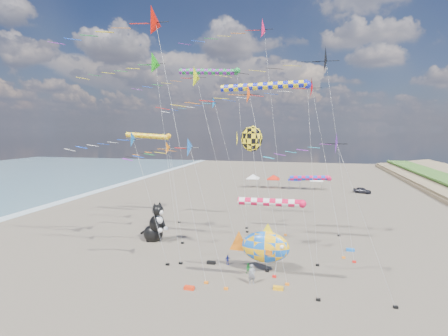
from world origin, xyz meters
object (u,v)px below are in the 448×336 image
(fish_inflatable, at_px, (265,247))
(parked_car, at_px, (362,190))
(child_green, at_px, (248,269))
(child_blue, at_px, (228,260))
(cat_inflatable, at_px, (155,221))
(person_adult, at_px, (252,274))

(fish_inflatable, xyz_separation_m, parked_car, (15.99, 48.42, -1.97))
(child_green, distance_m, child_blue, 3.10)
(fish_inflatable, bearing_deg, cat_inflatable, 155.92)
(cat_inflatable, xyz_separation_m, child_green, (13.20, -7.33, -2.05))
(fish_inflatable, relative_size, child_green, 5.92)
(child_green, bearing_deg, person_adult, -77.02)
(child_blue, bearing_deg, cat_inflatable, 119.31)
(cat_inflatable, bearing_deg, parked_car, 77.26)
(parked_car, bearing_deg, child_blue, 179.06)
(cat_inflatable, distance_m, parked_car, 51.93)
(fish_inflatable, bearing_deg, parked_car, 71.73)
(fish_inflatable, bearing_deg, child_blue, 165.41)
(cat_inflatable, bearing_deg, person_adult, -10.94)
(child_blue, distance_m, parked_car, 51.42)
(cat_inflatable, height_order, child_blue, cat_inflatable)
(child_green, height_order, parked_car, parked_car)
(fish_inflatable, bearing_deg, person_adult, -105.28)
(person_adult, xyz_separation_m, child_blue, (-3.21, 4.01, -0.41))
(fish_inflatable, height_order, child_green, fish_inflatable)
(cat_inflatable, relative_size, fish_inflatable, 0.82)
(cat_inflatable, distance_m, fish_inflatable, 16.10)
(parked_car, bearing_deg, fish_inflatable, -176.32)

